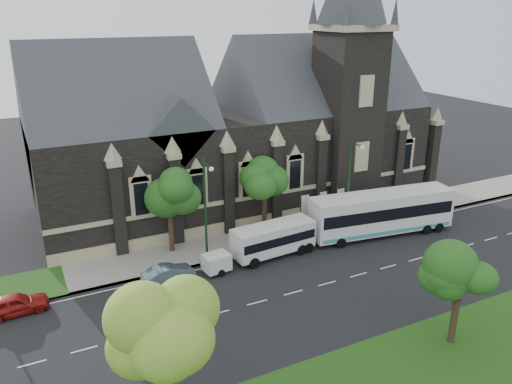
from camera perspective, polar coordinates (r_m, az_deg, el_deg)
ground at (r=38.43m, az=4.22°, el=-11.25°), size 160.00×160.00×0.00m
sidewalk at (r=45.81m, az=-1.83°, el=-5.68°), size 80.00×5.00×0.15m
museum at (r=53.19m, az=-1.10°, el=7.22°), size 40.00×17.70×29.90m
tree_park_near at (r=24.15m, az=-9.48°, el=-14.21°), size 4.42×4.42×8.56m
tree_park_east at (r=33.57m, az=22.05°, el=-8.68°), size 3.40×3.40×6.28m
tree_walk_right at (r=46.01m, az=1.09°, el=2.15°), size 4.08×4.08×7.80m
tree_walk_left at (r=42.83m, az=-9.66°, el=0.37°), size 3.91×3.91×7.64m
street_lamp_near at (r=46.81m, az=10.55°, el=1.21°), size 0.36×1.88×9.00m
street_lamp_mid at (r=40.36m, az=-5.64°, el=-1.62°), size 0.36×1.88×9.00m
banner_flag_left at (r=47.22m, az=5.34°, el=-1.89°), size 0.90×0.10×4.00m
banner_flag_center at (r=48.24m, az=7.37°, el=-1.49°), size 0.90×0.10×4.00m
banner_flag_right at (r=49.32m, az=9.31°, el=-1.11°), size 0.90×0.10×4.00m
tour_coach at (r=48.16m, az=13.98°, el=-2.24°), size 14.05×4.68×4.02m
shuttle_bus at (r=42.98m, az=1.99°, el=-5.19°), size 7.44×3.05×2.81m
box_trailer at (r=40.70m, az=-4.48°, el=-7.90°), size 3.04×1.80×1.59m
sedan at (r=40.07m, az=-9.86°, el=-9.02°), size 4.16×1.77×1.33m
car_far_red at (r=39.31m, az=-25.52°, el=-11.34°), size 4.42×1.91×1.48m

